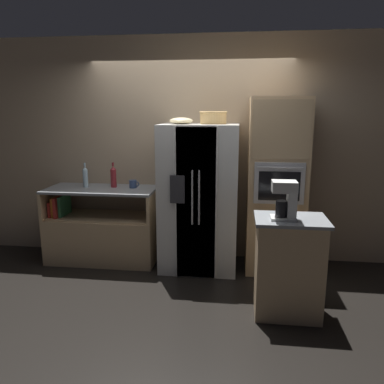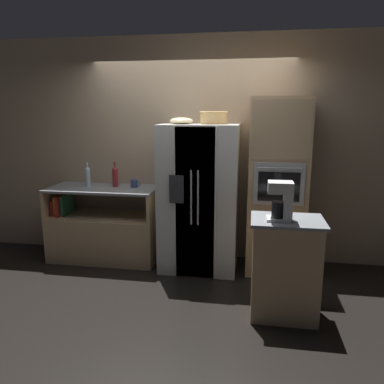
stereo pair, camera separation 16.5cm
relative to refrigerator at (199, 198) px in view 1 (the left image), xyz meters
name	(u,v)px [view 1 (the left image)]	position (x,y,z in m)	size (l,w,h in m)	color
ground_plane	(186,267)	(-0.15, -0.06, -0.87)	(20.00, 20.00, 0.00)	black
wall_back	(191,150)	(-0.15, 0.40, 0.53)	(12.00, 0.06, 2.80)	tan
counter_left	(103,234)	(-1.25, 0.06, -0.53)	(1.37, 0.62, 0.94)	tan
refrigerator	(199,198)	(0.00, 0.00, 0.00)	(0.91, 0.76, 1.74)	silver
wall_oven	(276,186)	(0.90, 0.06, 0.15)	(0.66, 0.68, 2.05)	tan
island_counter	(288,266)	(0.94, -1.00, -0.40)	(0.65, 0.49, 0.94)	tan
wicker_basket	(213,117)	(0.15, 0.04, 0.95)	(0.32, 0.32, 0.14)	tan
fruit_bowl	(181,121)	(-0.21, -0.04, 0.91)	(0.27, 0.27, 0.07)	beige
bottle_tall	(113,177)	(-1.11, 0.15, 0.21)	(0.07, 0.07, 0.32)	maroon
bottle_short	(85,177)	(-1.46, 0.12, 0.20)	(0.06, 0.06, 0.31)	silver
mug	(133,184)	(-0.85, 0.14, 0.12)	(0.13, 0.09, 0.10)	#384C7A
coffee_maker	(287,198)	(0.89, -1.05, 0.26)	(0.22, 0.18, 0.35)	white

